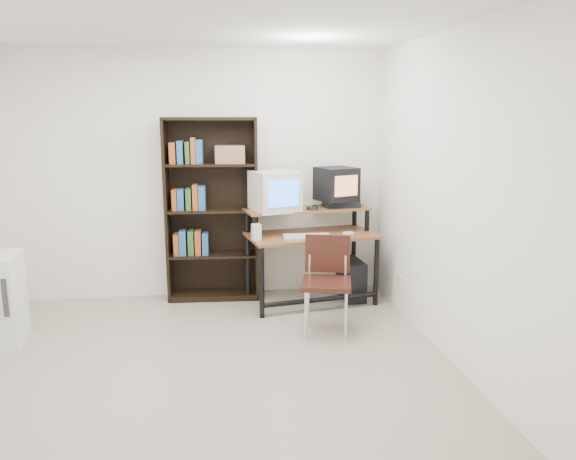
{
  "coord_description": "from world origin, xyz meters",
  "views": [
    {
      "loc": [
        0.1,
        -3.99,
        1.96
      ],
      "look_at": [
        0.85,
        1.1,
        0.87
      ],
      "focal_mm": 35.0,
      "sensor_mm": 36.0,
      "label": 1
    }
  ],
  "objects": [
    {
      "name": "pc_tower",
      "position": [
        1.61,
        1.6,
        0.21
      ],
      "size": [
        0.23,
        0.46,
        0.42
      ],
      "primitive_type": "cube",
      "rotation": [
        0.0,
        0.0,
        0.07
      ],
      "color": "black",
      "rests_on": "floor"
    },
    {
      "name": "computer_desk",
      "position": [
        1.15,
        1.55,
        0.7
      ],
      "size": [
        1.38,
        0.85,
        0.98
      ],
      "rotation": [
        0.0,
        0.0,
        0.16
      ],
      "color": "brown",
      "rests_on": "floor"
    },
    {
      "name": "mousepad",
      "position": [
        1.51,
        1.47,
        0.72
      ],
      "size": [
        0.23,
        0.19,
        0.01
      ],
      "primitive_type": "cube",
      "rotation": [
        0.0,
        0.0,
        0.06
      ],
      "color": "black",
      "rests_on": "computer_desk"
    },
    {
      "name": "desk_speaker",
      "position": [
        0.57,
        1.35,
        0.8
      ],
      "size": [
        0.1,
        0.09,
        0.17
      ],
      "primitive_type": "cube",
      "rotation": [
        0.0,
        0.0,
        0.29
      ],
      "color": "beige",
      "rests_on": "computer_desk"
    },
    {
      "name": "wall_outlet",
      "position": [
        1.99,
        1.15,
        0.3
      ],
      "size": [
        0.02,
        0.08,
        0.12
      ],
      "primitive_type": "cube",
      "color": "beige",
      "rests_on": "right_wall"
    },
    {
      "name": "front_wall",
      "position": [
        0.0,
        -2.0,
        1.3
      ],
      "size": [
        4.0,
        0.01,
        2.6
      ],
      "primitive_type": "cube",
      "color": "white",
      "rests_on": "floor"
    },
    {
      "name": "crt_monitor",
      "position": [
        0.79,
        1.6,
        1.17
      ],
      "size": [
        0.53,
        0.53,
        0.41
      ],
      "rotation": [
        0.0,
        0.0,
        0.29
      ],
      "color": "beige",
      "rests_on": "computer_desk"
    },
    {
      "name": "floor",
      "position": [
        0.0,
        0.0,
        -0.01
      ],
      "size": [
        4.0,
        4.0,
        0.01
      ],
      "primitive_type": "cube",
      "color": "#A59B88",
      "rests_on": "ground"
    },
    {
      "name": "cd_spindle",
      "position": [
        1.17,
        1.55,
        0.99
      ],
      "size": [
        0.13,
        0.13,
        0.05
      ],
      "primitive_type": "cylinder",
      "rotation": [
        0.0,
        0.0,
        0.09
      ],
      "color": "#26262B",
      "rests_on": "computer_desk"
    },
    {
      "name": "vcr",
      "position": [
        1.5,
        1.7,
        1.01
      ],
      "size": [
        0.36,
        0.26,
        0.08
      ],
      "primitive_type": "cube",
      "rotation": [
        0.0,
        0.0,
        -0.0
      ],
      "color": "black",
      "rests_on": "computer_desk"
    },
    {
      "name": "crt_tv",
      "position": [
        1.45,
        1.7,
        1.22
      ],
      "size": [
        0.47,
        0.46,
        0.34
      ],
      "rotation": [
        0.0,
        0.0,
        0.35
      ],
      "color": "black",
      "rests_on": "vcr"
    },
    {
      "name": "keyboard",
      "position": [
        1.08,
        1.38,
        0.74
      ],
      "size": [
        0.48,
        0.24,
        0.03
      ],
      "primitive_type": "cube",
      "rotation": [
        0.0,
        0.0,
        -0.06
      ],
      "color": "beige",
      "rests_on": "computer_desk"
    },
    {
      "name": "ceiling",
      "position": [
        0.0,
        0.0,
        2.6
      ],
      "size": [
        4.0,
        4.0,
        0.01
      ],
      "primitive_type": "cube",
      "color": "white",
      "rests_on": "back_wall"
    },
    {
      "name": "school_chair",
      "position": [
        1.16,
        0.76,
        0.53
      ],
      "size": [
        0.52,
        0.52,
        0.86
      ],
      "rotation": [
        0.0,
        0.0,
        -0.24
      ],
      "color": "black",
      "rests_on": "floor"
    },
    {
      "name": "right_wall",
      "position": [
        2.0,
        0.0,
        1.3
      ],
      "size": [
        0.01,
        4.0,
        2.6
      ],
      "primitive_type": "cube",
      "color": "white",
      "rests_on": "floor"
    },
    {
      "name": "bookshelf",
      "position": [
        0.15,
        1.86,
        0.97
      ],
      "size": [
        0.97,
        0.38,
        1.91
      ],
      "rotation": [
        0.0,
        0.0,
        -0.07
      ],
      "color": "black",
      "rests_on": "floor"
    },
    {
      "name": "back_wall",
      "position": [
        0.0,
        2.0,
        1.3
      ],
      "size": [
        4.0,
        0.01,
        2.6
      ],
      "primitive_type": "cube",
      "color": "white",
      "rests_on": "floor"
    },
    {
      "name": "mouse",
      "position": [
        1.52,
        1.45,
        0.74
      ],
      "size": [
        0.11,
        0.09,
        0.03
      ],
      "primitive_type": "cube",
      "rotation": [
        0.0,
        0.0,
        0.36
      ],
      "color": "white",
      "rests_on": "mousepad"
    }
  ]
}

